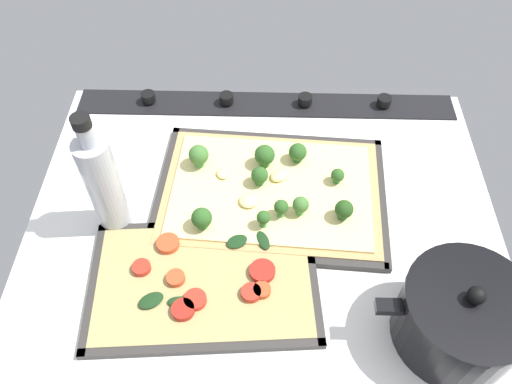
{
  "coord_description": "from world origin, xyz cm",
  "views": [
    {
      "loc": [
        -0.24,
        50.24,
        70.94
      ],
      "look_at": [
        1.03,
        -0.48,
        6.55
      ],
      "focal_mm": 35.99,
      "sensor_mm": 36.0,
      "label": 1
    }
  ],
  "objects_px": {
    "broccoli_pizza": "(268,189)",
    "baking_tray_back": "(203,283)",
    "cooking_pot": "(459,317)",
    "veggie_pizza_back": "(203,281)",
    "baking_tray_front": "(270,194)",
    "oil_bottle": "(102,184)"
  },
  "relations": [
    {
      "from": "cooking_pot",
      "to": "oil_bottle",
      "type": "bearing_deg",
      "value": -19.56
    },
    {
      "from": "baking_tray_front",
      "to": "cooking_pot",
      "type": "bearing_deg",
      "value": 136.49
    },
    {
      "from": "cooking_pot",
      "to": "baking_tray_front",
      "type": "bearing_deg",
      "value": -43.51
    },
    {
      "from": "veggie_pizza_back",
      "to": "broccoli_pizza",
      "type": "bearing_deg",
      "value": -119.0
    },
    {
      "from": "broccoli_pizza",
      "to": "baking_tray_back",
      "type": "distance_m",
      "value": 0.2
    },
    {
      "from": "broccoli_pizza",
      "to": "oil_bottle",
      "type": "distance_m",
      "value": 0.28
    },
    {
      "from": "baking_tray_front",
      "to": "broccoli_pizza",
      "type": "relative_size",
      "value": 1.07
    },
    {
      "from": "oil_bottle",
      "to": "veggie_pizza_back",
      "type": "bearing_deg",
      "value": 144.03
    },
    {
      "from": "cooking_pot",
      "to": "oil_bottle",
      "type": "relative_size",
      "value": 1.01
    },
    {
      "from": "oil_bottle",
      "to": "cooking_pot",
      "type": "bearing_deg",
      "value": 160.44
    },
    {
      "from": "cooking_pot",
      "to": "baking_tray_back",
      "type": "bearing_deg",
      "value": -10.91
    },
    {
      "from": "baking_tray_back",
      "to": "cooking_pot",
      "type": "distance_m",
      "value": 0.37
    },
    {
      "from": "veggie_pizza_back",
      "to": "cooking_pot",
      "type": "relative_size",
      "value": 1.39
    },
    {
      "from": "broccoli_pizza",
      "to": "baking_tray_back",
      "type": "relative_size",
      "value": 1.06
    },
    {
      "from": "baking_tray_front",
      "to": "broccoli_pizza",
      "type": "bearing_deg",
      "value": -2.68
    },
    {
      "from": "broccoli_pizza",
      "to": "cooking_pot",
      "type": "bearing_deg",
      "value": 136.81
    },
    {
      "from": "baking_tray_front",
      "to": "veggie_pizza_back",
      "type": "height_order",
      "value": "veggie_pizza_back"
    },
    {
      "from": "broccoli_pizza",
      "to": "veggie_pizza_back",
      "type": "height_order",
      "value": "broccoli_pizza"
    },
    {
      "from": "baking_tray_back",
      "to": "veggie_pizza_back",
      "type": "xyz_separation_m",
      "value": [
        -0.0,
        -0.0,
        0.01
      ]
    },
    {
      "from": "baking_tray_front",
      "to": "cooking_pot",
      "type": "relative_size",
      "value": 1.7
    },
    {
      "from": "baking_tray_back",
      "to": "cooking_pot",
      "type": "bearing_deg",
      "value": 169.09
    },
    {
      "from": "baking_tray_front",
      "to": "cooking_pot",
      "type": "height_order",
      "value": "cooking_pot"
    }
  ]
}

